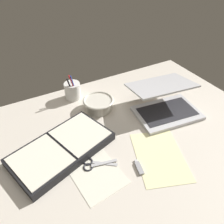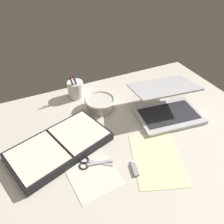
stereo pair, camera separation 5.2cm
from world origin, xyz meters
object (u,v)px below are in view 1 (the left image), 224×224
object	(u,v)px
bowl	(98,104)
planner	(62,148)
laptop	(165,103)
pen_cup	(73,91)
scissors	(92,164)

from	to	relation	value
bowl	planner	world-z (taller)	bowl
laptop	pen_cup	bearing A→B (deg)	144.97
bowl	planner	bearing A→B (deg)	-144.30
planner	scissors	distance (cm)	14.76
scissors	pen_cup	bearing A→B (deg)	102.39
laptop	scissors	bearing A→B (deg)	-156.61
planner	laptop	bearing A→B (deg)	-16.69
pen_cup	planner	world-z (taller)	pen_cup
bowl	scissors	xyz separation A→B (cm)	(-17.90, -30.92, -3.14)
laptop	planner	world-z (taller)	laptop
bowl	planner	size ratio (longest dim) A/B	0.34
laptop	bowl	bearing A→B (deg)	156.08
laptop	pen_cup	size ratio (longest dim) A/B	2.20
scissors	planner	bearing A→B (deg)	148.54
planner	bowl	bearing A→B (deg)	17.71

